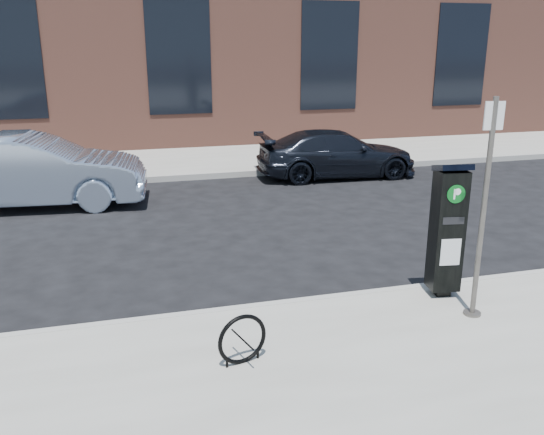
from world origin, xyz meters
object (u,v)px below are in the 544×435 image
object	(u,v)px
parking_kiosk	(447,228)
car_dark	(337,154)
sign_pole	(483,212)
car_silver	(32,171)
bike_rack	(242,340)

from	to	relation	value
parking_kiosk	car_dark	size ratio (longest dim) A/B	0.43
parking_kiosk	sign_pole	size ratio (longest dim) A/B	0.68
sign_pole	car_silver	world-z (taller)	sign_pole
bike_rack	sign_pole	bearing A→B (deg)	-7.99
parking_kiosk	car_dark	xyz separation A→B (m)	(1.51, 7.75, -0.48)
bike_rack	car_silver	size ratio (longest dim) A/B	0.12
parking_kiosk	sign_pole	bearing A→B (deg)	-77.06
parking_kiosk	car_silver	size ratio (longest dim) A/B	0.39
car_silver	car_dark	distance (m)	7.52
parking_kiosk	car_dark	world-z (taller)	parking_kiosk
bike_rack	car_dark	xyz separation A→B (m)	(4.52, 8.75, 0.19)
parking_kiosk	car_dark	distance (m)	7.91
sign_pole	car_dark	size ratio (longest dim) A/B	0.64
parking_kiosk	car_silver	world-z (taller)	parking_kiosk
bike_rack	car_dark	distance (m)	9.85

